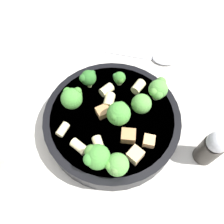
# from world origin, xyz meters

# --- Properties ---
(ground_plane) EXTENTS (2.00, 2.00, 0.00)m
(ground_plane) POSITION_xyz_m (0.00, 0.00, 0.00)
(ground_plane) COLOR beige
(pasta_bowl) EXTENTS (0.24, 0.24, 0.04)m
(pasta_bowl) POSITION_xyz_m (0.00, 0.00, 0.02)
(pasta_bowl) COLOR black
(pasta_bowl) RESTS_ON ground_plane
(broccoli_floret_0) EXTENTS (0.04, 0.04, 0.05)m
(broccoli_floret_0) POSITION_xyz_m (0.08, -0.04, 0.07)
(broccoli_floret_0) COLOR #84AD60
(broccoli_floret_0) RESTS_ON pasta_bowl
(broccoli_floret_1) EXTENTS (0.03, 0.04, 0.04)m
(broccoli_floret_1) POSITION_xyz_m (0.10, -0.01, 0.06)
(broccoli_floret_1) COLOR #9EC175
(broccoli_floret_1) RESTS_ON pasta_bowl
(broccoli_floret_2) EXTENTS (0.04, 0.03, 0.04)m
(broccoli_floret_2) POSITION_xyz_m (-0.02, 0.09, 0.07)
(broccoli_floret_2) COLOR #9EC175
(broccoli_floret_2) RESTS_ON pasta_bowl
(broccoli_floret_3) EXTENTS (0.03, 0.04, 0.04)m
(broccoli_floret_3) POSITION_xyz_m (-0.00, 0.05, 0.06)
(broccoli_floret_3) COLOR #93B766
(broccoli_floret_3) RESTS_ON pasta_bowl
(broccoli_floret_4) EXTENTS (0.04, 0.04, 0.05)m
(broccoli_floret_4) POSITION_xyz_m (0.01, 0.01, 0.07)
(broccoli_floret_4) COLOR #84AD60
(broccoli_floret_4) RESTS_ON pasta_bowl
(broccoli_floret_5) EXTENTS (0.03, 0.02, 0.03)m
(broccoli_floret_5) POSITION_xyz_m (-0.06, 0.03, 0.06)
(broccoli_floret_5) COLOR #9EC175
(broccoli_floret_5) RESTS_ON pasta_bowl
(broccoli_floret_6) EXTENTS (0.04, 0.04, 0.04)m
(broccoli_floret_6) POSITION_xyz_m (-0.03, -0.06, 0.06)
(broccoli_floret_6) COLOR #93B766
(broccoli_floret_6) RESTS_ON pasta_bowl
(broccoli_floret_7) EXTENTS (0.03, 0.03, 0.04)m
(broccoli_floret_7) POSITION_xyz_m (-0.07, -0.03, 0.07)
(broccoli_floret_7) COLOR #93B766
(broccoli_floret_7) RESTS_ON pasta_bowl
(rigatoni_0) EXTENTS (0.03, 0.02, 0.02)m
(rigatoni_0) POSITION_xyz_m (0.05, -0.03, 0.05)
(rigatoni_0) COLOR beige
(rigatoni_0) RESTS_ON pasta_bowl
(rigatoni_1) EXTENTS (0.03, 0.03, 0.02)m
(rigatoni_1) POSITION_xyz_m (-0.03, 0.00, 0.05)
(rigatoni_1) COLOR beige
(rigatoni_1) RESTS_ON pasta_bowl
(rigatoni_2) EXTENTS (0.03, 0.03, 0.01)m
(rigatoni_2) POSITION_xyz_m (0.01, -0.09, 0.05)
(rigatoni_2) COLOR beige
(rigatoni_2) RESTS_ON pasta_bowl
(rigatoni_3) EXTENTS (0.03, 0.03, 0.01)m
(rigatoni_3) POSITION_xyz_m (0.05, -0.06, 0.05)
(rigatoni_3) COLOR beige
(rigatoni_3) RESTS_ON pasta_bowl
(rigatoni_4) EXTENTS (0.03, 0.03, 0.02)m
(rigatoni_4) POSITION_xyz_m (-0.05, 0.00, 0.05)
(rigatoni_4) COLOR beige
(rigatoni_4) RESTS_ON pasta_bowl
(rigatoni_5) EXTENTS (0.03, 0.03, 0.02)m
(rigatoni_5) POSITION_xyz_m (-0.04, 0.06, 0.05)
(rigatoni_5) COLOR beige
(rigatoni_5) RESTS_ON pasta_bowl
(chicken_chunk_0) EXTENTS (0.03, 0.03, 0.01)m
(chicken_chunk_0) POSITION_xyz_m (-0.01, -0.01, 0.05)
(chicken_chunk_0) COLOR #A87A4C
(chicken_chunk_0) RESTS_ON pasta_bowl
(chicken_chunk_1) EXTENTS (0.03, 0.03, 0.02)m
(chicken_chunk_1) POSITION_xyz_m (0.05, 0.02, 0.05)
(chicken_chunk_1) COLOR #A87A4C
(chicken_chunk_1) RESTS_ON pasta_bowl
(chicken_chunk_2) EXTENTS (0.03, 0.03, 0.02)m
(chicken_chunk_2) POSITION_xyz_m (0.08, 0.02, 0.05)
(chicken_chunk_2) COLOR tan
(chicken_chunk_2) RESTS_ON pasta_bowl
(chicken_chunk_3) EXTENTS (0.02, 0.02, 0.01)m
(chicken_chunk_3) POSITION_xyz_m (0.06, 0.05, 0.05)
(chicken_chunk_3) COLOR tan
(chicken_chunk_3) RESTS_ON pasta_bowl
(pepper_shaker) EXTENTS (0.03, 0.03, 0.08)m
(pepper_shaker) POSITION_xyz_m (0.09, 0.14, 0.04)
(pepper_shaker) COLOR #332D28
(pepper_shaker) RESTS_ON ground_plane
(spoon) EXTENTS (0.09, 0.16, 0.01)m
(spoon) POSITION_xyz_m (-0.15, 0.13, 0.00)
(spoon) COLOR silver
(spoon) RESTS_ON ground_plane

